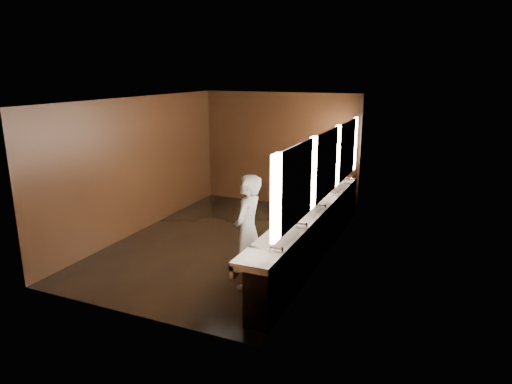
{
  "coord_description": "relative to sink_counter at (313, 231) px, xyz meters",
  "views": [
    {
      "loc": [
        3.94,
        -7.56,
        3.32
      ],
      "look_at": [
        0.66,
        0.0,
        1.11
      ],
      "focal_mm": 32.0,
      "sensor_mm": 36.0,
      "label": 1
    }
  ],
  "objects": [
    {
      "name": "floor",
      "position": [
        -1.79,
        0.0,
        -0.5
      ],
      "size": [
        6.0,
        6.0,
        0.0
      ],
      "primitive_type": "plane",
      "color": "black",
      "rests_on": "ground"
    },
    {
      "name": "ceiling",
      "position": [
        -1.79,
        0.0,
        2.3
      ],
      "size": [
        4.0,
        6.0,
        0.02
      ],
      "primitive_type": "cube",
      "color": "#2D2D2B",
      "rests_on": "wall_back"
    },
    {
      "name": "wall_back",
      "position": [
        -1.79,
        3.0,
        0.9
      ],
      "size": [
        4.0,
        0.02,
        2.8
      ],
      "primitive_type": "cube",
      "color": "black",
      "rests_on": "floor"
    },
    {
      "name": "wall_front",
      "position": [
        -1.79,
        -3.0,
        0.9
      ],
      "size": [
        4.0,
        0.02,
        2.8
      ],
      "primitive_type": "cube",
      "color": "black",
      "rests_on": "floor"
    },
    {
      "name": "wall_left",
      "position": [
        -3.79,
        0.0,
        0.9
      ],
      "size": [
        0.02,
        6.0,
        2.8
      ],
      "primitive_type": "cube",
      "color": "black",
      "rests_on": "floor"
    },
    {
      "name": "wall_right",
      "position": [
        0.21,
        0.0,
        0.9
      ],
      "size": [
        0.02,
        6.0,
        2.8
      ],
      "primitive_type": "cube",
      "color": "black",
      "rests_on": "floor"
    },
    {
      "name": "sink_counter",
      "position": [
        0.0,
        0.0,
        0.0
      ],
      "size": [
        0.55,
        5.4,
        1.01
      ],
      "color": "black",
      "rests_on": "floor"
    },
    {
      "name": "mirror_band",
      "position": [
        0.19,
        -0.0,
        1.25
      ],
      "size": [
        0.06,
        5.03,
        1.15
      ],
      "color": "#FDE2CA",
      "rests_on": "wall_right"
    },
    {
      "name": "person",
      "position": [
        -0.61,
        -1.54,
        0.41
      ],
      "size": [
        0.46,
        0.68,
        1.81
      ],
      "primitive_type": "imported",
      "rotation": [
        0.0,
        0.0,
        -1.53
      ],
      "color": "#84A9C5",
      "rests_on": "floor"
    },
    {
      "name": "trash_bin",
      "position": [
        -0.22,
        -1.25,
        -0.22
      ],
      "size": [
        0.48,
        0.48,
        0.56
      ],
      "primitive_type": "cylinder",
      "rotation": [
        0.0,
        0.0,
        -0.43
      ],
      "color": "black",
      "rests_on": "floor"
    }
  ]
}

